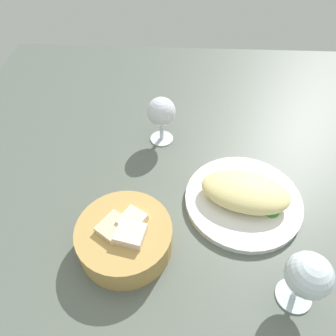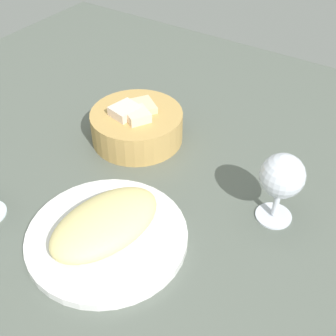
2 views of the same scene
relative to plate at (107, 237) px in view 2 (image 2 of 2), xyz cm
name	(u,v)px [view 2 (image 2 of 2)]	position (x,y,z in cm)	size (l,w,h in cm)	color
ground_plane	(118,222)	(4.40, 1.57, -1.70)	(140.00, 140.00, 2.00)	#555D54
plate	(107,237)	(0.00, 0.00, 0.00)	(24.75, 24.75, 1.40)	white
omelette	(105,223)	(0.00, 0.00, 3.06)	(18.35, 10.80, 4.73)	#E9D58A
lettuce_garnish	(68,245)	(-5.23, 2.85, 1.33)	(3.71, 3.71, 1.25)	#3C8C37
bread_basket	(137,125)	(23.50, 11.65, 2.62)	(17.77, 17.77, 7.80)	tan
wine_glass_near	(282,178)	(18.67, -19.33, 7.56)	(6.95, 6.95, 12.30)	silver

